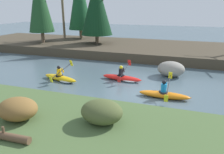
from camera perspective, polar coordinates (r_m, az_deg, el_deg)
ground_plane at (r=12.53m, az=8.45°, el=-4.20°), size 90.00×90.00×0.00m
riverbank_near at (r=7.35m, az=-0.19°, el=-17.82°), size 44.00×5.30×0.82m
riverbank_far at (r=22.78m, az=13.55°, el=6.77°), size 44.00×9.03×0.83m
conifer_tree_far_left at (r=25.31m, az=-18.47°, el=18.42°), size 2.66×2.66×7.62m
conifer_tree_mid_left at (r=23.57m, az=-4.12°, el=17.96°), size 3.29×3.29×6.72m
bare_tree_upstream at (r=28.06m, az=-12.57°, el=16.36°), size 3.74×3.70×6.80m
bare_tree_mid_upstream at (r=24.79m, az=-3.78°, el=14.62°), size 2.81×2.78×5.03m
shrub_clump_nearest at (r=8.58m, az=-23.40°, el=-7.64°), size 1.46×1.22×0.79m
shrub_clump_second at (r=7.68m, az=-2.70°, el=-9.04°), size 1.49×1.24×0.81m
kayaker_lead at (r=12.04m, az=13.59°, el=-4.35°), size 2.77×2.06×1.20m
kayaker_middle at (r=14.40m, az=2.96°, el=-0.18°), size 2.79×2.07×1.20m
kayaker_trailing at (r=14.72m, az=-13.09°, el=-0.23°), size 2.79×2.05×1.20m
boulder_midstream at (r=15.75m, az=15.16°, el=2.06°), size 1.86×1.46×1.05m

